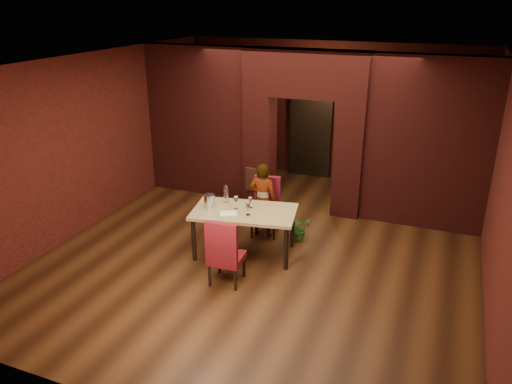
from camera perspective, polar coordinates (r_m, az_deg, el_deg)
floor at (r=8.87m, az=1.41°, el=-6.31°), size 8.00×8.00×0.00m
ceiling at (r=7.89m, az=1.63°, el=14.68°), size 7.00×8.00×0.04m
wall_back at (r=11.94m, az=8.33°, el=9.08°), size 7.00×0.04×3.20m
wall_front at (r=5.01m, az=-14.94°, el=-9.87°), size 7.00×0.04×3.20m
wall_left at (r=9.96m, az=-17.81°, el=5.73°), size 0.04×8.00×3.20m
wall_right at (r=7.82m, az=26.32°, el=0.23°), size 0.04×8.00×3.20m
pillar_left at (r=10.48m, az=0.45°, el=4.99°), size 0.55×0.55×2.30m
pillar_right at (r=9.97m, az=10.68°, el=3.73°), size 0.55×0.55×2.30m
lintel at (r=9.83m, az=5.78°, el=13.33°), size 2.45×0.55×0.90m
wing_wall_left at (r=10.94m, az=-6.52°, el=8.00°), size 2.28×0.35×3.20m
wing_wall_right at (r=9.70m, az=19.07°, el=5.17°), size 2.28×0.35×3.20m
vent_panel at (r=10.41m, az=-0.16°, el=1.39°), size 0.40×0.03×0.50m
rear_door at (r=12.11m, az=6.27°, el=6.67°), size 0.90×0.08×2.10m
rear_door_frame at (r=12.08m, az=6.22°, el=6.63°), size 1.02×0.04×2.22m
dining_table at (r=8.49m, az=-1.33°, el=-4.60°), size 1.86×1.26×0.80m
chair_far at (r=9.10m, az=1.04°, el=-1.79°), size 0.56×0.56×1.07m
chair_near at (r=7.63m, az=-3.39°, el=-6.65°), size 0.53×0.53×1.09m
person_seated at (r=9.00m, az=0.77°, el=-0.94°), size 0.52×0.36×1.40m
wine_glass_a at (r=8.34m, az=-2.32°, el=-1.26°), size 0.09×0.09×0.22m
wine_glass_b at (r=8.39m, az=-0.67°, el=-1.22°), size 0.08×0.08×0.19m
wine_glass_c at (r=8.12m, az=-0.92°, el=-1.93°), size 0.09×0.09×0.22m
tasting_sheet at (r=8.22m, az=-3.17°, el=-2.44°), size 0.34×0.32×0.00m
wine_bucket at (r=8.46m, az=-5.34°, el=-1.00°), size 0.18×0.18×0.22m
water_bottle at (r=8.61m, az=-3.46°, el=-0.17°), size 0.07×0.07×0.31m
potted_plant at (r=9.07m, az=4.95°, el=-4.13°), size 0.53×0.53×0.45m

